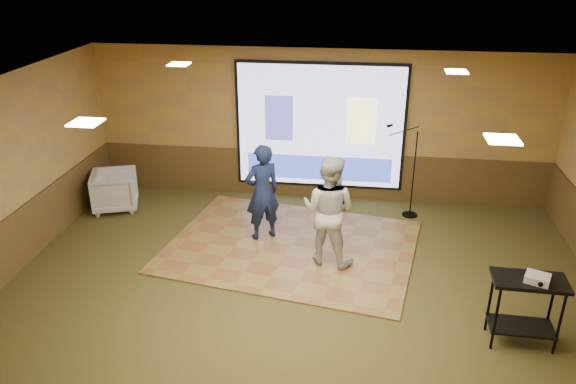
# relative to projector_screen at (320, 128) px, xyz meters

# --- Properties ---
(ground) EXTENTS (9.00, 9.00, 0.00)m
(ground) POSITION_rel_projector_screen_xyz_m (0.00, -3.44, -1.47)
(ground) COLOR #2E3B1A
(ground) RESTS_ON ground
(room_shell) EXTENTS (9.04, 7.04, 3.02)m
(room_shell) POSITION_rel_projector_screen_xyz_m (0.00, -3.44, 0.62)
(room_shell) COLOR #A67E45
(room_shell) RESTS_ON ground
(wainscot_back) EXTENTS (9.00, 0.04, 0.95)m
(wainscot_back) POSITION_rel_projector_screen_xyz_m (0.00, 0.04, -1.00)
(wainscot_back) COLOR #503C1A
(wainscot_back) RESTS_ON ground
(wainscot_left) EXTENTS (0.04, 7.00, 0.95)m
(wainscot_left) POSITION_rel_projector_screen_xyz_m (-4.48, -3.44, -1.00)
(wainscot_left) COLOR #503C1A
(wainscot_left) RESTS_ON ground
(projector_screen) EXTENTS (3.32, 0.06, 2.52)m
(projector_screen) POSITION_rel_projector_screen_xyz_m (0.00, 0.00, 0.00)
(projector_screen) COLOR black
(projector_screen) RESTS_ON room_shell
(downlight_nw) EXTENTS (0.32, 0.32, 0.02)m
(downlight_nw) POSITION_rel_projector_screen_xyz_m (-2.20, -1.64, 1.50)
(downlight_nw) COLOR #FFE8BF
(downlight_nw) RESTS_ON room_shell
(downlight_ne) EXTENTS (0.32, 0.32, 0.02)m
(downlight_ne) POSITION_rel_projector_screen_xyz_m (2.20, -1.64, 1.50)
(downlight_ne) COLOR #FFE8BF
(downlight_ne) RESTS_ON room_shell
(downlight_sw) EXTENTS (0.32, 0.32, 0.02)m
(downlight_sw) POSITION_rel_projector_screen_xyz_m (-2.20, -4.94, 1.50)
(downlight_sw) COLOR #FFE8BF
(downlight_sw) RESTS_ON room_shell
(downlight_se) EXTENTS (0.32, 0.32, 0.02)m
(downlight_se) POSITION_rel_projector_screen_xyz_m (2.20, -4.94, 1.50)
(downlight_se) COLOR #FFE8BF
(downlight_se) RESTS_ON room_shell
(dance_floor) EXTENTS (4.56, 3.77, 0.03)m
(dance_floor) POSITION_rel_projector_screen_xyz_m (-0.29, -2.15, -1.46)
(dance_floor) COLOR olive
(dance_floor) RESTS_ON ground
(player_left) EXTENTS (0.75, 0.68, 1.71)m
(player_left) POSITION_rel_projector_screen_xyz_m (-0.81, -1.90, -0.59)
(player_left) COLOR #151F43
(player_left) RESTS_ON dance_floor
(player_right) EXTENTS (1.05, 0.92, 1.81)m
(player_right) POSITION_rel_projector_screen_xyz_m (0.36, -2.57, -0.54)
(player_right) COLOR beige
(player_right) RESTS_ON dance_floor
(av_table) EXTENTS (0.91, 0.48, 0.95)m
(av_table) POSITION_rel_projector_screen_xyz_m (2.98, -4.24, -0.81)
(av_table) COLOR black
(av_table) RESTS_ON ground
(projector) EXTENTS (0.36, 0.33, 0.09)m
(projector) POSITION_rel_projector_screen_xyz_m (3.04, -4.29, -0.47)
(projector) COLOR silver
(projector) RESTS_ON av_table
(mic_stand) EXTENTS (0.71, 0.29, 1.81)m
(mic_stand) POSITION_rel_projector_screen_xyz_m (1.76, -0.63, -0.98)
(mic_stand) COLOR black
(mic_stand) RESTS_ON ground
(banquet_chair) EXTENTS (1.06, 1.04, 0.76)m
(banquet_chair) POSITION_rel_projector_screen_xyz_m (-3.87, -1.07, -1.09)
(banquet_chair) COLOR gray
(banquet_chair) RESTS_ON ground
(duffel_bag) EXTENTS (0.53, 0.46, 0.28)m
(duffel_bag) POSITION_rel_projector_screen_xyz_m (0.33, -0.51, -1.34)
(duffel_bag) COLOR black
(duffel_bag) RESTS_ON ground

